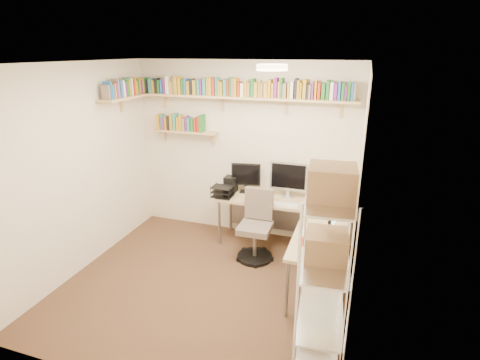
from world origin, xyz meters
name	(u,v)px	position (x,y,z in m)	size (l,w,h in m)	color
ground	(204,284)	(0.00, 0.00, 0.00)	(3.20, 3.20, 0.00)	#4A371F
room_shell	(200,158)	(0.00, 0.00, 1.55)	(3.24, 3.04, 2.52)	#F0E6C3
wall_shelves	(211,96)	(-0.39, 1.30, 2.03)	(3.12, 1.09, 0.80)	#D8AE7A
corner_desk	(282,207)	(0.69, 0.98, 0.68)	(1.84, 1.79, 1.19)	tan
office_chair	(256,230)	(0.40, 0.80, 0.39)	(0.49, 0.50, 0.93)	black
wire_rack	(327,240)	(1.42, -0.94, 1.31)	(0.43, 0.78, 1.88)	silver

